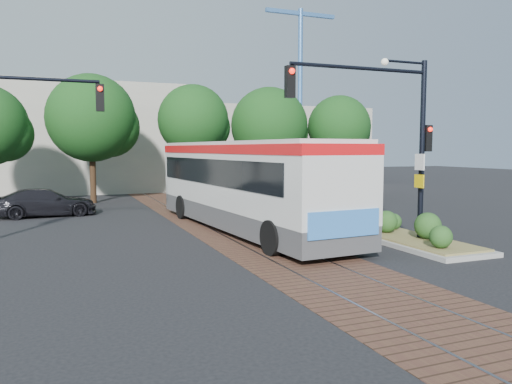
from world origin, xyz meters
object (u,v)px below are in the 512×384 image
traffic_island (415,235)px  parked_car (46,202)px  city_bus (245,181)px  signal_pole_main (393,122)px

traffic_island → parked_car: 17.13m
city_bus → signal_pole_main: 6.35m
signal_pole_main → parked_car: 16.78m
city_bus → parked_car: 10.61m
city_bus → parked_car: city_bus is taller
parked_car → signal_pole_main: bearing=-143.0°
signal_pole_main → traffic_island: bearing=-5.4°
signal_pole_main → city_bus: bearing=124.5°
traffic_island → signal_pole_main: (-0.96, 0.09, 3.83)m
parked_car → traffic_island: bearing=-140.8°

